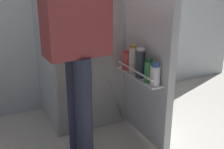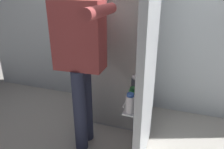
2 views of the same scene
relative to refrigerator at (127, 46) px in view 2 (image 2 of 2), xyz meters
The scene contains 4 objects.
ground_plane 1.02m from the refrigerator, 93.54° to the right, with size 6.92×6.92×0.00m, color #B7B2A8.
kitchen_wall 0.60m from the refrigerator, 94.28° to the left, with size 4.40×0.10×2.65m, color silver.
refrigerator is the anchor object (origin of this frame).
person 0.63m from the refrigerator, 113.54° to the right, with size 0.55×0.72×1.61m.
Camera 2 is at (0.59, -1.63, 1.44)m, focal length 33.59 mm.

